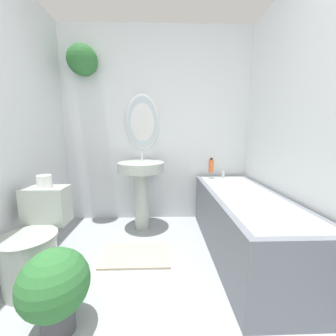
{
  "coord_description": "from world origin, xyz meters",
  "views": [
    {
      "loc": [
        0.05,
        -0.3,
        1.13
      ],
      "look_at": [
        0.11,
        1.45,
        0.83
      ],
      "focal_mm": 22.0,
      "sensor_mm": 36.0,
      "label": 1
    }
  ],
  "objects": [
    {
      "name": "wall_back",
      "position": [
        -0.09,
        2.36,
        1.28
      ],
      "size": [
        2.44,
        0.34,
        2.4
      ],
      "color": "silver",
      "rests_on": "ground_plane"
    },
    {
      "name": "bathtub",
      "position": [
        0.82,
        1.48,
        0.3
      ],
      "size": [
        0.63,
        1.63,
        0.66
      ],
      "color": "slate",
      "rests_on": "ground_plane"
    },
    {
      "name": "pedestal_sink",
      "position": [
        -0.18,
        2.04,
        0.59
      ],
      "size": [
        0.53,
        0.53,
        0.9
      ],
      "color": "#B2BCB2",
      "rests_on": "ground_plane"
    },
    {
      "name": "bath_mat",
      "position": [
        -0.18,
        1.45,
        0.01
      ],
      "size": [
        0.62,
        0.39,
        0.02
      ],
      "color": "#B7A88E",
      "rests_on": "ground_plane"
    },
    {
      "name": "wall_right",
      "position": [
        1.19,
        1.17,
        1.2
      ],
      "size": [
        0.06,
        2.46,
        2.4
      ],
      "color": "silver",
      "rests_on": "ground_plane"
    },
    {
      "name": "shampoo_bottle",
      "position": [
        0.66,
        2.17,
        0.74
      ],
      "size": [
        0.06,
        0.06,
        0.18
      ],
      "color": "#DB6633",
      "rests_on": "bathtub"
    },
    {
      "name": "potted_plant",
      "position": [
        -0.54,
        0.74,
        0.29
      ],
      "size": [
        0.38,
        0.38,
        0.5
      ],
      "color": "#47474C",
      "rests_on": "ground_plane"
    },
    {
      "name": "toilet_paper_roll",
      "position": [
        -0.9,
        1.36,
        0.74
      ],
      "size": [
        0.11,
        0.11,
        0.1
      ],
      "color": "white",
      "rests_on": "toilet"
    },
    {
      "name": "toilet",
      "position": [
        -0.9,
        1.16,
        0.3
      ],
      "size": [
        0.39,
        0.57,
        0.69
      ],
      "color": "#B2BCB2",
      "rests_on": "ground_plane"
    }
  ]
}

